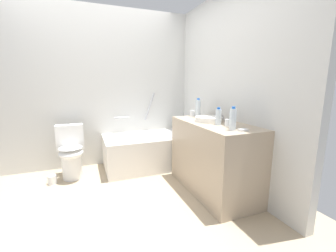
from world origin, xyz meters
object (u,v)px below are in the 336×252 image
object	(u,v)px
toilet	(71,153)
water_bottle_1	(198,108)
sink_faucet	(222,118)
drinking_glass_0	(228,123)
toilet_paper_roll	(52,180)
bathtub	(151,149)
water_bottle_0	(218,117)
soap_dish	(243,130)
sink_basin	(209,119)
drinking_glass_1	(192,113)
water_bottle_3	(233,119)
water_bottle_2	(233,119)

from	to	relation	value
toilet	water_bottle_1	xyz separation A→B (m)	(1.67, -0.62, 0.63)
sink_faucet	drinking_glass_0	bearing A→B (deg)	-115.99
sink_faucet	toilet_paper_roll	xyz separation A→B (m)	(-2.07, 0.83, -0.84)
bathtub	water_bottle_0	xyz separation A→B (m)	(0.43, -1.21, 0.68)
soap_dish	toilet_paper_roll	world-z (taller)	soap_dish
sink_basin	drinking_glass_1	world-z (taller)	drinking_glass_1
sink_basin	sink_faucet	size ratio (longest dim) A/B	2.16
sink_faucet	water_bottle_3	distance (m)	0.58
bathtub	water_bottle_1	bearing A→B (deg)	-52.58
water_bottle_3	soap_dish	bearing A→B (deg)	-43.41
toilet	drinking_glass_1	distance (m)	1.80
bathtub	toilet	bearing A→B (deg)	-179.57
drinking_glass_0	toilet	bearing A→B (deg)	141.66
water_bottle_3	toilet_paper_roll	distance (m)	2.46
water_bottle_2	bathtub	bearing A→B (deg)	108.34
sink_faucet	water_bottle_3	bearing A→B (deg)	-114.71
toilet	water_bottle_0	bearing A→B (deg)	51.26
toilet	water_bottle_3	xyz separation A→B (m)	(1.58, -1.50, 0.61)
soap_dish	water_bottle_1	bearing A→B (deg)	89.18
water_bottle_3	soap_dish	size ratio (longest dim) A/B	2.63
bathtub	drinking_glass_1	bearing A→B (deg)	-50.47
bathtub	toilet_paper_roll	xyz separation A→B (m)	(-1.43, -0.15, -0.22)
toilet	water_bottle_1	distance (m)	1.89
water_bottle_3	toilet_paper_roll	world-z (taller)	water_bottle_3
toilet	toilet_paper_roll	size ratio (longest dim) A/B	6.44
toilet	toilet_paper_roll	world-z (taller)	toilet
drinking_glass_0	soap_dish	size ratio (longest dim) A/B	0.87
water_bottle_1	drinking_glass_1	distance (m)	0.13
toilet	water_bottle_0	xyz separation A→B (m)	(1.61, -1.20, 0.59)
water_bottle_0	water_bottle_2	xyz separation A→B (m)	(0.04, -0.20, -0.00)
water_bottle_3	drinking_glass_0	bearing A→B (deg)	67.71
bathtub	sink_basin	world-z (taller)	bathtub
sink_basin	water_bottle_2	xyz separation A→B (m)	(0.02, -0.43, 0.06)
water_bottle_1	drinking_glass_1	xyz separation A→B (m)	(-0.04, 0.09, -0.08)
drinking_glass_1	soap_dish	bearing A→B (deg)	-88.68
sink_basin	drinking_glass_1	xyz separation A→B (m)	(0.00, 0.44, 0.02)
drinking_glass_0	toilet_paper_roll	xyz separation A→B (m)	(-1.91, 1.17, -0.85)
sink_faucet	water_bottle_2	xyz separation A→B (m)	(-0.17, -0.43, 0.06)
sink_basin	water_bottle_2	world-z (taller)	water_bottle_2
water_bottle_0	water_bottle_2	bearing A→B (deg)	-79.07
water_bottle_2	toilet_paper_roll	xyz separation A→B (m)	(-1.90, 1.26, -0.90)
water_bottle_3	soap_dish	distance (m)	0.14
water_bottle_1	water_bottle_3	distance (m)	0.88
water_bottle_3	drinking_glass_1	bearing A→B (deg)	87.00
toilet	sink_basin	bearing A→B (deg)	57.07
water_bottle_2	soap_dish	world-z (taller)	water_bottle_2
toilet	sink_faucet	size ratio (longest dim) A/B	4.97
water_bottle_0	toilet_paper_roll	xyz separation A→B (m)	(-1.86, 1.06, -0.90)
water_bottle_0	toilet_paper_roll	distance (m)	2.32
water_bottle_2	soap_dish	bearing A→B (deg)	-88.67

